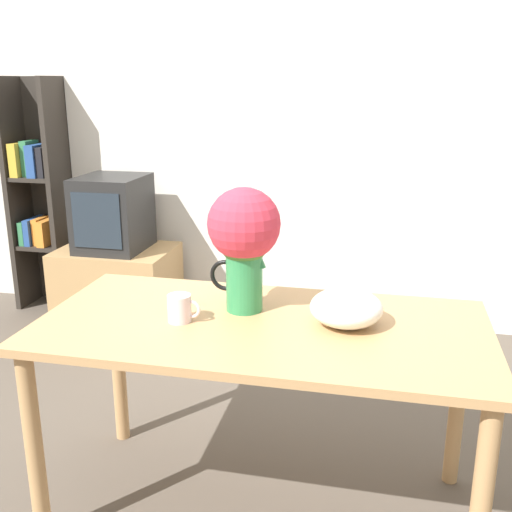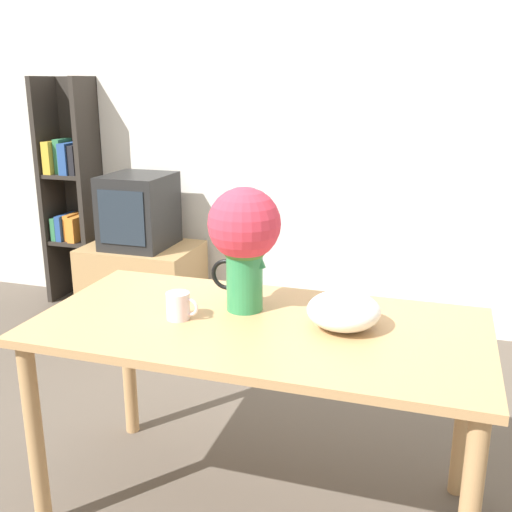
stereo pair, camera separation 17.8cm
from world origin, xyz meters
The scene contains 9 objects.
ground_plane centered at (0.00, 0.00, 0.00)m, with size 12.00×12.00×0.00m, color brown.
wall_back centered at (0.00, 1.87, 1.30)m, with size 8.00×0.05×2.60m.
table centered at (0.24, -0.09, 0.66)m, with size 1.55×0.78×0.76m.
flower_vase centered at (0.15, 0.02, 1.04)m, with size 0.26×0.26×0.45m.
coffee_mug centered at (-0.04, -0.14, 0.81)m, with size 0.12×0.08×0.10m.
white_bowl centered at (0.52, -0.04, 0.82)m, with size 0.25×0.25×0.12m.
tv_stand centered at (-1.07, 1.49, 0.26)m, with size 0.73×0.53×0.52m.
tv_set centered at (-1.07, 1.49, 0.75)m, with size 0.40×0.45×0.47m.
bookshelf centered at (-1.73, 1.72, 0.81)m, with size 0.36×0.29×1.60m.
Camera 2 is at (0.81, -1.92, 1.56)m, focal length 42.00 mm.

